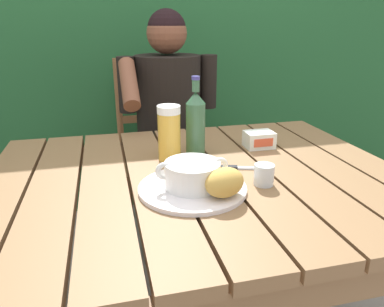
{
  "coord_description": "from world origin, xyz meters",
  "views": [
    {
      "loc": [
        -0.26,
        -0.98,
        1.17
      ],
      "look_at": [
        -0.02,
        -0.01,
        0.8
      ],
      "focal_mm": 33.74,
      "sensor_mm": 36.0,
      "label": 1
    }
  ],
  "objects_px": {
    "beer_bottle": "(196,122)",
    "water_glass_small": "(264,175)",
    "serving_plate": "(192,188)",
    "butter_tub": "(259,140)",
    "bread_roll": "(225,182)",
    "beer_glass": "(169,133)",
    "soup_bowl": "(192,174)",
    "person_eating": "(169,118)",
    "chair_near_diner": "(164,150)",
    "table_knife": "(236,168)"
  },
  "relations": [
    {
      "from": "soup_bowl",
      "to": "beer_bottle",
      "type": "xyz_separation_m",
      "value": [
        0.08,
        0.28,
        0.07
      ]
    },
    {
      "from": "water_glass_small",
      "to": "person_eating",
      "type": "bearing_deg",
      "value": 97.71
    },
    {
      "from": "serving_plate",
      "to": "table_knife",
      "type": "relative_size",
      "value": 1.95
    },
    {
      "from": "chair_near_diner",
      "to": "bread_roll",
      "type": "bearing_deg",
      "value": -91.41
    },
    {
      "from": "serving_plate",
      "to": "soup_bowl",
      "type": "bearing_deg",
      "value": 75.96
    },
    {
      "from": "serving_plate",
      "to": "soup_bowl",
      "type": "xyz_separation_m",
      "value": [
        0.0,
        0.0,
        0.04
      ]
    },
    {
      "from": "soup_bowl",
      "to": "table_knife",
      "type": "distance_m",
      "value": 0.21
    },
    {
      "from": "soup_bowl",
      "to": "butter_tub",
      "type": "bearing_deg",
      "value": 42.1
    },
    {
      "from": "water_glass_small",
      "to": "butter_tub",
      "type": "height_order",
      "value": "water_glass_small"
    },
    {
      "from": "serving_plate",
      "to": "water_glass_small",
      "type": "height_order",
      "value": "water_glass_small"
    },
    {
      "from": "beer_bottle",
      "to": "water_glass_small",
      "type": "bearing_deg",
      "value": -66.97
    },
    {
      "from": "bread_roll",
      "to": "beer_glass",
      "type": "xyz_separation_m",
      "value": [
        -0.08,
        0.33,
        0.04
      ]
    },
    {
      "from": "chair_near_diner",
      "to": "soup_bowl",
      "type": "xyz_separation_m",
      "value": [
        -0.09,
        -1.04,
        0.3
      ]
    },
    {
      "from": "person_eating",
      "to": "butter_tub",
      "type": "relative_size",
      "value": 11.85
    },
    {
      "from": "person_eating",
      "to": "water_glass_small",
      "type": "height_order",
      "value": "person_eating"
    },
    {
      "from": "chair_near_diner",
      "to": "person_eating",
      "type": "distance_m",
      "value": 0.31
    },
    {
      "from": "bread_roll",
      "to": "beer_bottle",
      "type": "bearing_deg",
      "value": 87.61
    },
    {
      "from": "serving_plate",
      "to": "butter_tub",
      "type": "distance_m",
      "value": 0.44
    },
    {
      "from": "person_eating",
      "to": "serving_plate",
      "type": "relative_size",
      "value": 4.12
    },
    {
      "from": "beer_glass",
      "to": "beer_bottle",
      "type": "height_order",
      "value": "beer_bottle"
    },
    {
      "from": "beer_glass",
      "to": "beer_bottle",
      "type": "bearing_deg",
      "value": 18.41
    },
    {
      "from": "butter_tub",
      "to": "serving_plate",
      "type": "bearing_deg",
      "value": -137.9
    },
    {
      "from": "serving_plate",
      "to": "beer_bottle",
      "type": "height_order",
      "value": "beer_bottle"
    },
    {
      "from": "chair_near_diner",
      "to": "beer_bottle",
      "type": "bearing_deg",
      "value": -90.95
    },
    {
      "from": "beer_bottle",
      "to": "soup_bowl",
      "type": "bearing_deg",
      "value": -106.0
    },
    {
      "from": "chair_near_diner",
      "to": "beer_glass",
      "type": "height_order",
      "value": "chair_near_diner"
    },
    {
      "from": "soup_bowl",
      "to": "beer_bottle",
      "type": "height_order",
      "value": "beer_bottle"
    },
    {
      "from": "bread_roll",
      "to": "serving_plate",
      "type": "bearing_deg",
      "value": 130.6
    },
    {
      "from": "beer_glass",
      "to": "butter_tub",
      "type": "bearing_deg",
      "value": 7.51
    },
    {
      "from": "serving_plate",
      "to": "beer_bottle",
      "type": "xyz_separation_m",
      "value": [
        0.08,
        0.28,
        0.11
      ]
    },
    {
      "from": "serving_plate",
      "to": "butter_tub",
      "type": "height_order",
      "value": "butter_tub"
    },
    {
      "from": "serving_plate",
      "to": "beer_glass",
      "type": "xyz_separation_m",
      "value": [
        -0.02,
        0.25,
        0.09
      ]
    },
    {
      "from": "person_eating",
      "to": "beer_glass",
      "type": "bearing_deg",
      "value": -100.37
    },
    {
      "from": "soup_bowl",
      "to": "beer_bottle",
      "type": "relative_size",
      "value": 0.75
    },
    {
      "from": "person_eating",
      "to": "soup_bowl",
      "type": "distance_m",
      "value": 0.84
    },
    {
      "from": "chair_near_diner",
      "to": "table_knife",
      "type": "relative_size",
      "value": 6.41
    },
    {
      "from": "beer_bottle",
      "to": "butter_tub",
      "type": "relative_size",
      "value": 2.61
    },
    {
      "from": "table_knife",
      "to": "water_glass_small",
      "type": "bearing_deg",
      "value": -74.79
    },
    {
      "from": "person_eating",
      "to": "bread_roll",
      "type": "bearing_deg",
      "value": -91.55
    },
    {
      "from": "serving_plate",
      "to": "bread_roll",
      "type": "height_order",
      "value": "bread_roll"
    },
    {
      "from": "beer_glass",
      "to": "beer_bottle",
      "type": "xyz_separation_m",
      "value": [
        0.1,
        0.03,
        0.02
      ]
    },
    {
      "from": "chair_near_diner",
      "to": "person_eating",
      "type": "bearing_deg",
      "value": -90.82
    },
    {
      "from": "beer_glass",
      "to": "butter_tub",
      "type": "height_order",
      "value": "beer_glass"
    },
    {
      "from": "beer_glass",
      "to": "beer_bottle",
      "type": "relative_size",
      "value": 0.68
    },
    {
      "from": "chair_near_diner",
      "to": "table_knife",
      "type": "distance_m",
      "value": 0.96
    },
    {
      "from": "bread_roll",
      "to": "beer_bottle",
      "type": "relative_size",
      "value": 0.5
    },
    {
      "from": "serving_plate",
      "to": "butter_tub",
      "type": "relative_size",
      "value": 2.88
    },
    {
      "from": "chair_near_diner",
      "to": "butter_tub",
      "type": "xyz_separation_m",
      "value": [
        0.23,
        -0.74,
        0.28
      ]
    },
    {
      "from": "beer_bottle",
      "to": "table_knife",
      "type": "xyz_separation_m",
      "value": [
        0.09,
        -0.17,
        -0.11
      ]
    },
    {
      "from": "soup_bowl",
      "to": "table_knife",
      "type": "relative_size",
      "value": 1.32
    }
  ]
}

